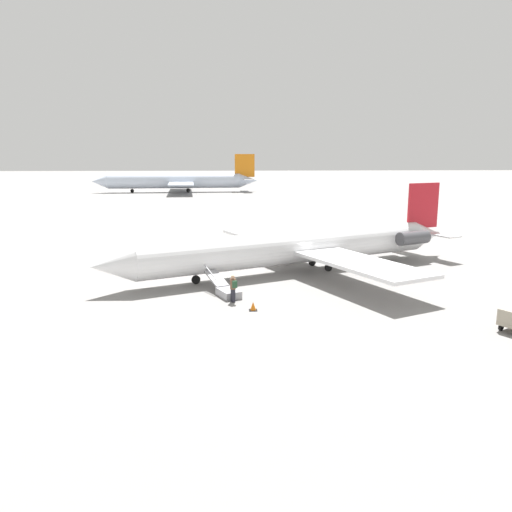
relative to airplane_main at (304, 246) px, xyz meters
The scene contains 6 objects.
ground_plane 2.21m from the airplane_main, 24.13° to the left, with size 600.00×600.00×0.00m, color gray.
airplane_main is the anchor object (origin of this frame).
airplane_far_left 94.25m from the airplane_main, 79.02° to the right, with size 42.58×32.21×9.74m.
boarding_stairs 9.54m from the airplane_main, 48.05° to the left, with size 2.58×4.07×1.67m.
passenger 10.40m from the airplane_main, 55.65° to the left, with size 0.45×0.57×1.74m.
traffic_cone_near_stairs 11.50m from the airplane_main, 65.56° to the left, with size 0.48×0.48×0.53m.
Camera 1 is at (5.54, 38.37, 8.96)m, focal length 35.00 mm.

